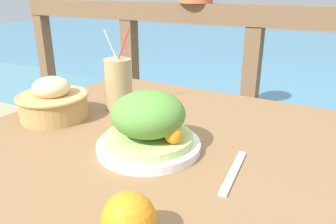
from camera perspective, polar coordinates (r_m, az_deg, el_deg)
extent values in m
cube|color=olive|center=(0.85, -1.16, -5.37)|extent=(0.96, 0.85, 0.04)
cube|color=olive|center=(1.51, -7.67, -9.65)|extent=(0.06, 0.06, 0.73)
cube|color=brown|center=(1.52, 15.19, 15.92)|extent=(2.80, 0.08, 0.09)
cube|color=brown|center=(2.37, -19.82, 3.89)|extent=(0.07, 0.07, 0.97)
cube|color=brown|center=(1.92, -6.28, 1.22)|extent=(0.07, 0.07, 0.97)
cube|color=brown|center=(1.64, 13.47, -2.76)|extent=(0.07, 0.07, 0.97)
cube|color=teal|center=(4.08, 23.54, 6.27)|extent=(12.00, 4.00, 0.44)
cylinder|color=white|center=(0.77, -3.35, -5.85)|extent=(0.24, 0.24, 0.02)
cylinder|color=#B7D17A|center=(0.76, -3.38, -4.57)|extent=(0.21, 0.21, 0.02)
ellipsoid|color=#568E38|center=(0.74, -3.48, -0.35)|extent=(0.17, 0.17, 0.10)
sphere|color=orange|center=(0.71, 0.97, -4.00)|extent=(0.04, 0.04, 0.04)
sphere|color=orange|center=(0.79, -7.93, -1.59)|extent=(0.04, 0.04, 0.04)
cylinder|color=tan|center=(1.02, -8.57, 4.76)|extent=(0.08, 0.08, 0.16)
cylinder|color=red|center=(1.01, -8.89, 8.35)|extent=(0.06, 0.07, 0.21)
cylinder|color=white|center=(0.99, -8.48, 8.13)|extent=(0.04, 0.07, 0.21)
cylinder|color=tan|center=(1.00, -19.26, 0.96)|extent=(0.19, 0.19, 0.07)
torus|color=tan|center=(0.99, -19.47, 2.66)|extent=(0.20, 0.20, 0.01)
ellipsoid|color=beige|center=(0.99, -19.64, 4.04)|extent=(0.10, 0.10, 0.06)
cube|color=silver|center=(0.70, 11.37, -10.15)|extent=(0.03, 0.18, 0.00)
sphere|color=orange|center=(0.50, -6.84, -18.10)|extent=(0.08, 0.08, 0.08)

